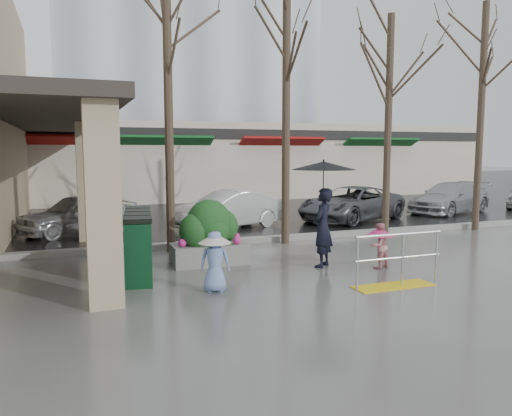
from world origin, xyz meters
TOP-DOWN VIEW (x-y plane):
  - ground at (0.00, 0.00)m, footprint 120.00×120.00m
  - street_asphalt at (0.00, 22.00)m, footprint 120.00×36.00m
  - curb at (0.00, 4.00)m, footprint 120.00×0.30m
  - canopy_slab at (-4.80, 8.00)m, footprint 2.80×18.00m
  - pillar_front at (-3.90, -0.50)m, footprint 0.55×0.55m
  - pillar_back at (-3.90, 6.00)m, footprint 0.55×0.55m
  - storefront_row at (2.00, 17.97)m, footprint 34.00×6.74m
  - office_tower at (4.00, 30.00)m, footprint 18.00×12.00m
  - handrail at (1.36, -1.20)m, footprint 1.90×0.50m
  - tree_west at (-2.00, 3.60)m, footprint 3.20×3.20m
  - tree_midwest at (1.20, 3.60)m, footprint 3.20×3.20m
  - tree_mideast at (4.50, 3.60)m, footprint 3.20×3.20m
  - tree_east at (8.00, 3.60)m, footprint 3.20×3.20m
  - woman at (0.81, 0.72)m, footprint 1.43×1.43m
  - child_pink at (1.92, 0.18)m, footprint 0.61×0.61m
  - child_blue at (-1.97, -0.34)m, footprint 0.64×0.61m
  - planter at (-1.46, 1.88)m, footprint 1.71×1.00m
  - news_boxes at (-3.10, 1.46)m, footprint 0.84×2.42m
  - car_a at (-4.12, 7.40)m, footprint 3.97×2.99m
  - car_b at (0.53, 6.71)m, footprint 4.05×2.43m
  - car_c at (5.30, 6.82)m, footprint 4.99×3.72m
  - car_d at (10.38, 7.45)m, footprint 4.68×3.08m

SIDE VIEW (x-z plane):
  - ground at x=0.00m, z-range 0.00..0.00m
  - street_asphalt at x=0.00m, z-range 0.00..0.01m
  - curb at x=0.00m, z-range 0.00..0.15m
  - handrail at x=1.36m, z-range -0.14..0.89m
  - child_pink at x=1.92m, z-range 0.08..1.08m
  - car_a at x=-4.12m, z-range 0.00..1.26m
  - car_b at x=0.53m, z-range 0.00..1.26m
  - car_c at x=5.30m, z-range 0.00..1.26m
  - car_d at x=10.38m, z-range 0.00..1.26m
  - news_boxes at x=-3.10m, z-range 0.00..1.32m
  - child_blue at x=-1.97m, z-range 0.10..1.23m
  - planter at x=-1.46m, z-range -0.03..1.45m
  - woman at x=0.81m, z-range 0.29..2.67m
  - pillar_front at x=-3.90m, z-range 0.00..3.50m
  - pillar_back at x=-3.90m, z-range 0.00..3.50m
  - storefront_row at x=2.00m, z-range 0.01..4.01m
  - canopy_slab at x=-4.80m, z-range 3.50..3.75m
  - tree_mideast at x=4.50m, z-range 1.61..8.11m
  - tree_west at x=-2.00m, z-range 1.68..8.48m
  - tree_midwest at x=1.20m, z-range 1.73..8.73m
  - tree_east at x=8.00m, z-range 1.78..8.98m
  - office_tower at x=4.00m, z-range 0.00..25.00m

